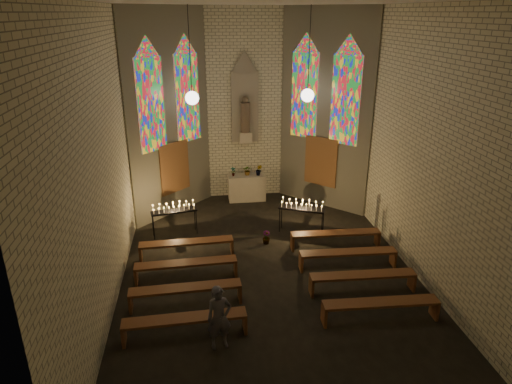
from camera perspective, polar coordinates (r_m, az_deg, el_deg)
floor at (r=12.86m, az=1.64°, el=-10.23°), size 12.00×12.00×0.00m
room at (r=14.59m, az=-0.31°, el=9.47°), size 8.22×12.43×7.00m
altar at (r=17.49m, az=-1.15°, el=0.56°), size 1.40×0.60×1.00m
flower_vase_left at (r=17.21m, az=-2.88°, el=2.57°), size 0.21×0.17×0.35m
flower_vase_center at (r=17.29m, az=-1.05°, el=2.74°), size 0.39×0.35×0.38m
flower_vase_right at (r=17.24m, az=0.36°, el=2.78°), size 0.29×0.26×0.43m
aisle_flower_pot at (r=14.33m, az=1.29°, el=-5.69°), size 0.29×0.29×0.43m
votive_stand_left at (r=14.80m, az=-10.24°, el=-2.09°), size 1.50×0.62×1.07m
votive_stand_right at (r=14.77m, az=5.76°, el=-1.81°), size 1.50×0.94×1.09m
pew_left_0 at (r=13.63m, az=-8.68°, el=-6.47°), size 2.75×0.48×0.53m
pew_right_0 at (r=14.21m, az=9.92°, el=-5.32°), size 2.75×0.48×0.53m
pew_left_1 at (r=12.58m, az=-8.73°, el=-9.03°), size 2.75×0.48×0.53m
pew_right_1 at (r=13.20m, az=11.43°, el=-7.64°), size 2.75×0.48×0.53m
pew_left_2 at (r=11.56m, az=-8.79°, el=-12.04°), size 2.75×0.48×0.53m
pew_right_2 at (r=12.24m, az=13.20°, el=-10.33°), size 2.75×0.48×0.53m
pew_left_3 at (r=10.58m, az=-8.87°, el=-15.63°), size 2.75×0.48×0.53m
pew_right_3 at (r=11.32m, az=15.32°, el=-13.45°), size 2.75×0.48×0.53m
visitor at (r=10.06m, az=-4.61°, el=-15.38°), size 0.60×0.46×1.48m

